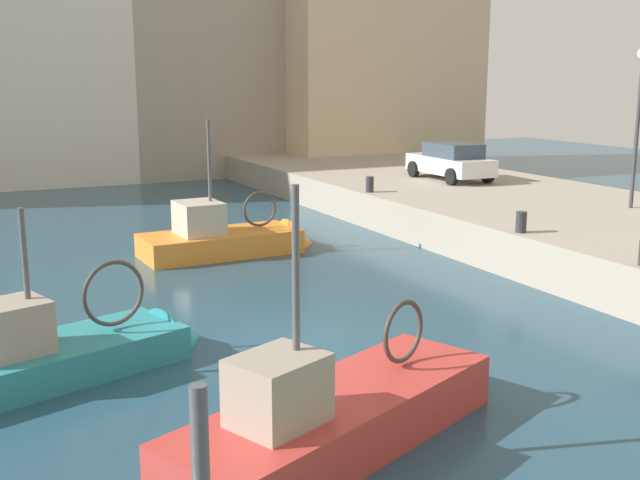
# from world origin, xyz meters

# --- Properties ---
(water_surface) EXTENTS (80.00, 80.00, 0.00)m
(water_surface) POSITION_xyz_m (0.00, 0.00, 0.00)
(water_surface) COLOR navy
(water_surface) RESTS_ON ground
(fishing_boat_orange) EXTENTS (5.50, 2.25, 4.86)m
(fishing_boat_orange) POSITION_xyz_m (1.49, 7.96, 0.14)
(fishing_boat_orange) COLOR orange
(fishing_boat_orange) RESTS_ON ground
(fishing_boat_red) EXTENTS (6.45, 3.93, 4.64)m
(fishing_boat_red) POSITION_xyz_m (-1.00, -4.30, 0.10)
(fishing_boat_red) COLOR #BC3833
(fishing_boat_red) RESTS_ON ground
(fishing_boat_teal) EXTENTS (5.86, 3.28, 3.83)m
(fishing_boat_teal) POSITION_xyz_m (-4.32, 0.16, 0.12)
(fishing_boat_teal) COLOR teal
(fishing_boat_teal) RESTS_ON ground
(parked_car_white) EXTENTS (1.93, 4.03, 1.46)m
(parked_car_white) POSITION_xyz_m (11.84, 11.52, 1.94)
(parked_car_white) COLOR silver
(parked_car_white) RESTS_ON quay_wall
(mooring_bollard_mid) EXTENTS (0.28, 0.28, 0.55)m
(mooring_bollard_mid) POSITION_xyz_m (7.35, 2.00, 1.48)
(mooring_bollard_mid) COLOR #2D2D33
(mooring_bollard_mid) RESTS_ON quay_wall
(mooring_bollard_north) EXTENTS (0.28, 0.28, 0.55)m
(mooring_bollard_north) POSITION_xyz_m (7.35, 10.00, 1.48)
(mooring_bollard_north) COLOR #2D2D33
(mooring_bollard_north) RESTS_ON quay_wall
(quay_streetlamp) EXTENTS (0.36, 0.36, 4.83)m
(quay_streetlamp) POSITION_xyz_m (13.00, 3.59, 4.45)
(quay_streetlamp) COLOR #38383D
(quay_streetlamp) RESTS_ON quay_wall
(waterfront_building_west_mid) EXTENTS (10.87, 8.46, 16.37)m
(waterfront_building_west_mid) POSITION_xyz_m (-2.68, 28.54, 8.20)
(waterfront_building_west_mid) COLOR silver
(waterfront_building_west_mid) RESTS_ON ground
(waterfront_building_central) EXTENTS (11.21, 7.19, 13.45)m
(waterfront_building_central) POSITION_xyz_m (6.58, 27.97, 6.74)
(waterfront_building_central) COLOR #A39384
(waterfront_building_central) RESTS_ON ground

